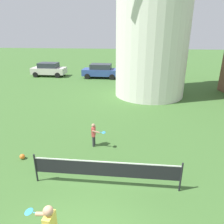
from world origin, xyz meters
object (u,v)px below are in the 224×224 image
object	(u,v)px
player_far	(94,133)
parked_car_blue	(101,71)
tennis_net	(106,169)
stray_ball	(22,157)
parked_car_cream	(49,69)

from	to	relation	value
player_far	parked_car_blue	bearing A→B (deg)	97.52
tennis_net	player_far	world-z (taller)	player_far
stray_ball	parked_car_blue	bearing A→B (deg)	87.08
tennis_net	parked_car_cream	size ratio (longest dim) A/B	1.30
player_far	stray_ball	xyz separation A→B (m)	(-2.83, -1.39, -0.53)
parked_car_cream	parked_car_blue	world-z (taller)	same
stray_ball	parked_car_cream	bearing A→B (deg)	107.63
parked_car_blue	stray_ball	bearing A→B (deg)	-92.92
player_far	parked_car_cream	world-z (taller)	parked_car_cream
tennis_net	parked_car_cream	world-z (taller)	parked_car_cream
parked_car_cream	tennis_net	bearing A→B (deg)	-63.38
player_far	tennis_net	bearing A→B (deg)	-71.44
parked_car_cream	parked_car_blue	size ratio (longest dim) A/B	0.95
player_far	stray_ball	world-z (taller)	player_far
tennis_net	parked_car_cream	distance (m)	20.20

